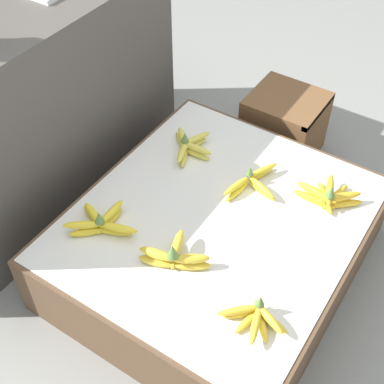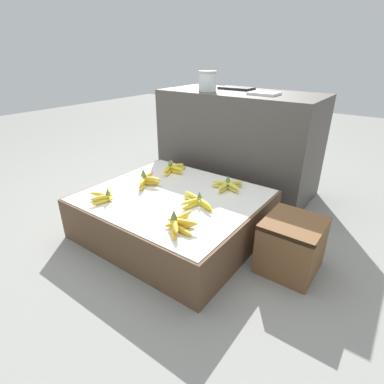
{
  "view_description": "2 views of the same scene",
  "coord_description": "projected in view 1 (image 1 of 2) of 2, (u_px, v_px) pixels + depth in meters",
  "views": [
    {
      "loc": [
        -1.05,
        -0.58,
        1.62
      ],
      "look_at": [
        -0.08,
        0.05,
        0.44
      ],
      "focal_mm": 50.0,
      "sensor_mm": 36.0,
      "label": 1
    },
    {
      "loc": [
        1.08,
        -1.27,
        1.07
      ],
      "look_at": [
        0.09,
        0.08,
        0.28
      ],
      "focal_mm": 28.0,
      "sensor_mm": 36.0,
      "label": 2
    }
  ],
  "objects": [
    {
      "name": "back_vendor_table",
      "position": [
        19.0,
        107.0,
        2.03
      ],
      "size": [
        1.24,
        0.57,
        0.79
      ],
      "color": "#4C4742",
      "rests_on": "ground_plane"
    },
    {
      "name": "banana_bunch_front_midleft",
      "position": [
        329.0,
        196.0,
        1.84
      ],
      "size": [
        0.17,
        0.23,
        0.1
      ],
      "color": "gold",
      "rests_on": "display_platform"
    },
    {
      "name": "display_platform",
      "position": [
        216.0,
        243.0,
        1.9
      ],
      "size": [
        1.04,
        0.92,
        0.27
      ],
      "color": "brown",
      "rests_on": "ground_plane"
    },
    {
      "name": "ground_plane",
      "position": [
        215.0,
        265.0,
        2.0
      ],
      "size": [
        10.0,
        10.0,
        0.0
      ],
      "primitive_type": "plane",
      "color": "gray"
    },
    {
      "name": "banana_bunch_back_midleft",
      "position": [
        189.0,
        146.0,
        2.02
      ],
      "size": [
        0.22,
        0.21,
        0.09
      ],
      "color": "#DBCC4C",
      "rests_on": "display_platform"
    },
    {
      "name": "banana_bunch_back_left",
      "position": [
        101.0,
        222.0,
        1.75
      ],
      "size": [
        0.21,
        0.25,
        0.1
      ],
      "color": "yellow",
      "rests_on": "display_platform"
    },
    {
      "name": "banana_bunch_middle_midleft",
      "position": [
        253.0,
        182.0,
        1.89
      ],
      "size": [
        0.25,
        0.17,
        0.08
      ],
      "color": "yellow",
      "rests_on": "display_platform"
    },
    {
      "name": "wooden_crate",
      "position": [
        284.0,
        125.0,
        2.35
      ],
      "size": [
        0.29,
        0.31,
        0.29
      ],
      "color": "brown",
      "rests_on": "ground_plane"
    },
    {
      "name": "banana_bunch_front_left",
      "position": [
        256.0,
        317.0,
        1.51
      ],
      "size": [
        0.15,
        0.2,
        0.08
      ],
      "color": "gold",
      "rests_on": "display_platform"
    },
    {
      "name": "banana_bunch_middle_left",
      "position": [
        175.0,
        256.0,
        1.65
      ],
      "size": [
        0.17,
        0.22,
        0.11
      ],
      "color": "gold",
      "rests_on": "display_platform"
    }
  ]
}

